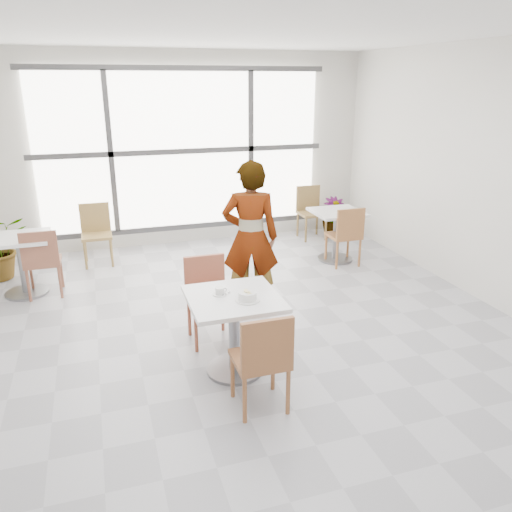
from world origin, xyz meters
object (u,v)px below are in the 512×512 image
object	(u,v)px
oatmeal_bowl	(248,296)
plant_right	(333,217)
chair_far	(207,293)
bg_table_left	(21,257)
bg_chair_left_far	(96,230)
bg_chair_right_near	(346,233)
coffee_cup	(220,291)
main_table	(234,320)
chair_near	(263,357)
bg_chair_left_near	(42,259)
person	(250,238)
bg_table_right	(337,228)
bg_chair_right_far	(310,208)

from	to	relation	value
oatmeal_bowl	plant_right	xyz separation A→B (m)	(2.66, 3.74, -0.46)
chair_far	bg_table_left	distance (m)	2.66
bg_chair_left_far	bg_chair_right_near	world-z (taller)	same
coffee_cup	main_table	bearing A→B (deg)	-38.20
chair_near	bg_chair_left_near	xyz separation A→B (m)	(-1.83, 3.00, 0.00)
coffee_cup	person	distance (m)	1.34
bg_table_right	bg_chair_right_far	bearing A→B (deg)	85.30
oatmeal_bowl	coffee_cup	world-z (taller)	oatmeal_bowl
chair_near	plant_right	distance (m)	5.05
main_table	oatmeal_bowl	world-z (taller)	oatmeal_bowl
chair_near	bg_table_right	bearing A→B (deg)	-124.93
bg_chair_right_near	main_table	bearing A→B (deg)	44.40
bg_table_left	bg_chair_left_far	distance (m)	1.30
oatmeal_bowl	person	size ratio (longest dim) A/B	0.12
person	bg_chair_right_far	distance (m)	3.06
bg_chair_left_far	oatmeal_bowl	bearing A→B (deg)	-71.31
bg_chair_right_far	plant_right	size ratio (longest dim) A/B	1.29
chair_far	bg_table_right	size ratio (longest dim) A/B	1.16
coffee_cup	plant_right	world-z (taller)	coffee_cup
main_table	plant_right	world-z (taller)	main_table
main_table	bg_table_left	bearing A→B (deg)	128.60
main_table	coffee_cup	world-z (taller)	coffee_cup
bg_table_left	bg_chair_right_near	xyz separation A→B (m)	(4.29, -0.31, 0.01)
main_table	chair_far	xyz separation A→B (m)	(-0.09, 0.72, -0.02)
chair_near	bg_chair_right_near	world-z (taller)	same
bg_chair_left_near	bg_chair_left_far	size ratio (longest dim) A/B	1.00
main_table	bg_table_left	xyz separation A→B (m)	(-2.02, 2.53, -0.04)
bg_table_left	plant_right	size ratio (longest dim) A/B	1.12
main_table	bg_chair_right_far	world-z (taller)	bg_chair_right_far
main_table	bg_chair_left_near	world-z (taller)	bg_chair_left_near
bg_chair_left_far	chair_near	bearing A→B (deg)	-74.02
main_table	bg_table_right	distance (m)	3.37
chair_near	bg_table_left	size ratio (longest dim) A/B	1.16
oatmeal_bowl	bg_chair_right_far	distance (m)	4.45
chair_far	coffee_cup	size ratio (longest dim) A/B	5.47
chair_near	bg_chair_right_far	xyz separation A→B (m)	(2.30, 4.34, 0.00)
bg_chair_left_far	person	bearing A→B (deg)	-53.05
chair_far	bg_chair_right_far	distance (m)	3.85
person	bg_chair_right_far	xyz separation A→B (m)	(1.81, 2.44, -0.37)
bg_table_right	bg_chair_right_far	distance (m)	1.20
main_table	bg_chair_right_near	xyz separation A→B (m)	(2.27, 2.22, -0.02)
oatmeal_bowl	plant_right	world-z (taller)	oatmeal_bowl
bg_table_right	plant_right	size ratio (longest dim) A/B	1.12
bg_chair_right_near	plant_right	size ratio (longest dim) A/B	1.29
bg_chair_left_far	main_table	bearing A→B (deg)	-72.08
oatmeal_bowl	plant_right	bearing A→B (deg)	54.55
main_table	person	distance (m)	1.41
bg_chair_right_far	bg_chair_right_near	bearing A→B (deg)	-93.24
oatmeal_bowl	bg_chair_right_far	bearing A→B (deg)	59.37
bg_chair_left_near	plant_right	world-z (taller)	bg_chair_left_near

